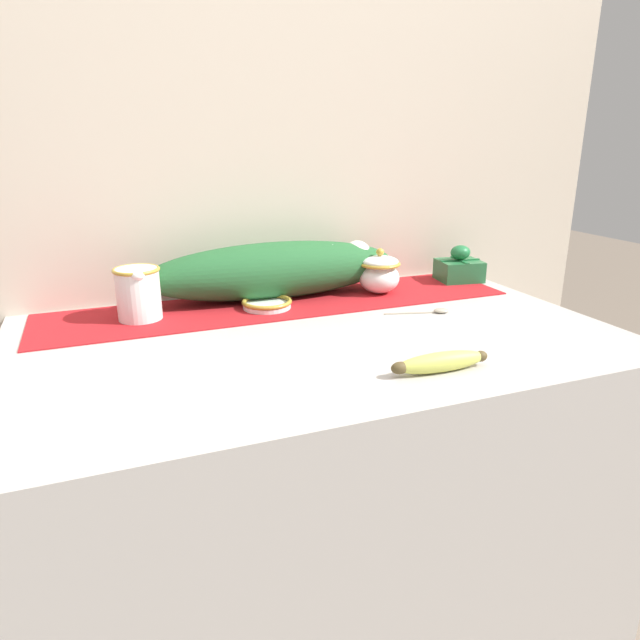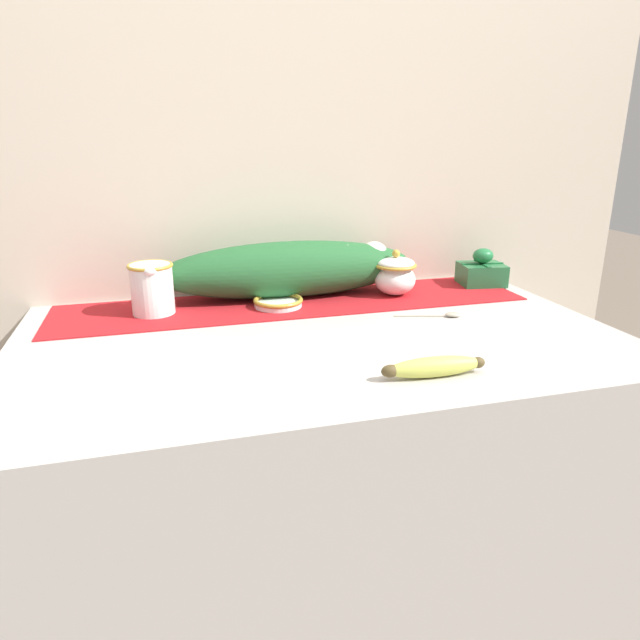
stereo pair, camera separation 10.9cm
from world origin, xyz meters
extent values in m
cube|color=#B7B2AD|center=(0.00, 0.00, 0.47)|extent=(1.22, 0.74, 0.94)
cube|color=beige|center=(0.00, 0.39, 1.20)|extent=(2.02, 0.04, 2.40)
cube|color=#A8191E|center=(0.00, 0.23, 0.94)|extent=(1.12, 0.25, 0.00)
cylinder|color=white|center=(-0.33, 0.23, 1.00)|extent=(0.09, 0.09, 0.11)
torus|color=#B79333|center=(-0.33, 0.23, 1.05)|extent=(0.10, 0.10, 0.01)
torus|color=white|center=(-0.33, 0.29, 1.01)|extent=(0.06, 0.01, 0.06)
ellipsoid|color=white|center=(-0.33, 0.19, 1.05)|extent=(0.03, 0.02, 0.02)
ellipsoid|color=white|center=(0.26, 0.23, 0.98)|extent=(0.10, 0.10, 0.08)
torus|color=#B79333|center=(0.26, 0.23, 1.02)|extent=(0.11, 0.11, 0.01)
ellipsoid|color=white|center=(0.26, 0.23, 1.02)|extent=(0.09, 0.09, 0.03)
sphere|color=#B79333|center=(0.26, 0.23, 1.05)|extent=(0.02, 0.02, 0.02)
cylinder|color=white|center=(-0.05, 0.21, 0.95)|extent=(0.11, 0.11, 0.01)
torus|color=#B79333|center=(-0.05, 0.21, 0.96)|extent=(0.12, 0.12, 0.01)
ellipsoid|color=#CCD156|center=(0.13, -0.25, 0.96)|extent=(0.17, 0.04, 0.04)
ellipsoid|color=brown|center=(0.05, -0.25, 0.96)|extent=(0.03, 0.02, 0.02)
ellipsoid|color=brown|center=(0.21, -0.26, 0.96)|extent=(0.03, 0.02, 0.02)
cube|color=#A89E89|center=(0.24, 0.06, 0.94)|extent=(0.11, 0.04, 0.00)
ellipsoid|color=#A89E89|center=(0.32, 0.04, 0.94)|extent=(0.04, 0.03, 0.01)
cube|color=#236638|center=(0.52, 0.27, 0.97)|extent=(0.13, 0.11, 0.06)
cube|color=#1E6B38|center=(0.52, 0.27, 1.00)|extent=(0.11, 0.03, 0.00)
cube|color=#1E6B38|center=(0.52, 0.27, 1.00)|extent=(0.02, 0.10, 0.00)
ellipsoid|color=#1E6B38|center=(0.52, 0.27, 1.02)|extent=(0.06, 0.05, 0.04)
ellipsoid|color=#235B2D|center=(0.00, 0.29, 1.01)|extent=(0.63, 0.15, 0.14)
sphere|color=silver|center=(-0.20, 0.29, 1.03)|extent=(0.06, 0.06, 0.06)
sphere|color=silver|center=(-0.13, 0.28, 1.03)|extent=(0.07, 0.07, 0.07)
sphere|color=silver|center=(-0.05, 0.30, 1.03)|extent=(0.08, 0.08, 0.08)
sphere|color=silver|center=(0.05, 0.27, 1.02)|extent=(0.06, 0.06, 0.06)
sphere|color=silver|center=(0.14, 0.27, 1.04)|extent=(0.06, 0.06, 0.06)
sphere|color=silver|center=(0.22, 0.29, 1.03)|extent=(0.07, 0.07, 0.07)
camera|label=1|loc=(-0.40, -1.02, 1.33)|focal=32.00mm
camera|label=2|loc=(-0.30, -1.05, 1.33)|focal=32.00mm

